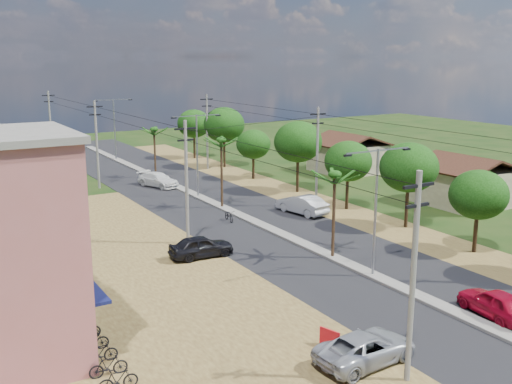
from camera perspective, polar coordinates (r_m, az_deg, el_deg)
ground at (r=38.10m, az=11.03°, el=-7.93°), size 160.00×160.00×0.00m
road at (r=49.65m, az=-0.56°, el=-2.76°), size 12.00×110.00×0.04m
median at (r=52.15m, az=-2.22°, el=-1.93°), size 1.00×90.00×0.18m
dirt_lot_west at (r=37.90m, az=-15.08°, el=-8.22°), size 18.00×46.00×0.04m
dirt_shoulder_east at (r=54.30m, az=7.21°, el=-1.51°), size 5.00×90.00×0.03m
house_east_near at (r=58.19m, az=19.32°, el=1.22°), size 7.60×7.50×4.60m
house_east_far at (r=71.45m, az=8.76°, el=3.83°), size 7.60×7.50×4.60m
tree_east_b at (r=43.53m, az=20.44°, el=-0.25°), size 4.00×4.00×5.83m
tree_east_c at (r=48.23m, az=14.36°, el=2.28°), size 4.60×4.60×6.83m
tree_east_d at (r=53.20m, az=8.77°, el=2.91°), size 4.20×4.20×6.13m
tree_east_e at (r=59.49m, az=4.03°, el=4.79°), size 4.80×4.80×7.14m
tree_east_f at (r=66.11m, az=-0.25°, el=4.57°), size 3.80×3.80×5.52m
tree_east_g at (r=73.16m, az=-3.06°, el=6.41°), size 5.00×5.00×7.38m
tree_east_h at (r=80.21m, az=-5.94°, el=6.49°), size 4.40×4.40×6.52m
palm_median_near at (r=39.52m, az=7.51°, el=1.31°), size 2.00×2.00×6.15m
palm_median_mid at (r=52.74m, az=-3.33°, el=4.67°), size 2.00×2.00×6.55m
palm_median_far at (r=67.30m, az=-9.68°, el=5.71°), size 2.00×2.00×5.85m
streetlight_near at (r=36.71m, az=11.35°, el=-0.92°), size 5.10×0.18×8.00m
streetlight_mid at (r=57.33m, az=-5.64°, el=4.15°), size 5.10×0.18×8.00m
streetlight_far at (r=80.48m, az=-13.34°, el=6.34°), size 5.10×0.18×8.00m
utility_pole_w_a at (r=25.16m, az=14.75°, el=-7.55°), size 1.60×0.24×9.00m
utility_pole_w_b at (r=42.82m, az=-6.64°, el=1.16°), size 1.60×0.24×9.00m
utility_pole_w_c at (r=63.27m, az=-14.93°, el=4.56°), size 1.60×0.24×9.00m
utility_pole_w_d at (r=83.53m, az=-19.00°, el=6.20°), size 1.60×0.24×9.00m
utility_pole_e_b at (r=53.52m, az=5.85°, el=3.50°), size 1.60×0.24×9.00m
utility_pole_e_c at (r=72.17m, az=-4.68°, el=5.91°), size 1.60×0.24×9.00m
car_red_near at (r=34.05m, az=21.86°, el=-9.85°), size 2.39×4.61×1.50m
car_silver_mid at (r=51.82m, az=4.40°, el=-1.22°), size 2.56×5.22×1.65m
car_white_far at (r=63.28m, az=-9.28°, el=1.12°), size 3.60×5.35×1.44m
car_parked_silver at (r=27.80m, az=10.42°, el=-14.46°), size 5.05×2.56×1.37m
car_parked_dark at (r=40.79m, az=-5.25°, el=-5.23°), size 4.48×2.05×1.49m
moto_rider_west_a at (r=49.45m, az=-2.58°, el=-2.30°), size 0.87×1.85×0.94m
moto_rider_west_b at (r=66.35m, az=-10.58°, el=1.40°), size 0.89×1.69×0.98m
roadside_sign at (r=28.95m, az=7.02°, el=-13.70°), size 0.40×1.07×0.92m
parked_scooter_row at (r=28.84m, az=-15.08°, el=-14.07°), size 1.69×7.09×1.00m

